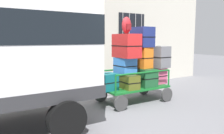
# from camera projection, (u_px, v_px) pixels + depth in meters

# --- Properties ---
(ground_plane) EXTENTS (40.00, 40.00, 0.00)m
(ground_plane) POSITION_uv_depth(u_px,v_px,m) (123.00, 110.00, 5.71)
(ground_plane) COLOR slate
(building_wall) EXTENTS (12.00, 0.38, 5.00)m
(building_wall) POSITION_uv_depth(u_px,v_px,m) (77.00, 17.00, 7.65)
(building_wall) COLOR beige
(building_wall) RESTS_ON ground
(luggage_cart) EXTENTS (1.99, 1.05, 0.44)m
(luggage_cart) POSITION_uv_depth(u_px,v_px,m) (134.00, 89.00, 6.41)
(luggage_cart) COLOR #146023
(luggage_cart) RESTS_ON ground
(cart_railing) EXTENTS (1.87, 0.91, 0.47)m
(cart_railing) POSITION_uv_depth(u_px,v_px,m) (134.00, 73.00, 6.36)
(cart_railing) COLOR #146023
(cart_railing) RESTS_ON luggage_cart
(suitcase_left_bottom) EXTENTS (0.48, 0.45, 0.45)m
(suitcase_left_bottom) POSITION_uv_depth(u_px,v_px,m) (108.00, 82.00, 5.91)
(suitcase_left_bottom) COLOR #0F5960
(suitcase_left_bottom) RESTS_ON luggage_cart
(suitcase_midleft_bottom) EXTENTS (0.43, 0.84, 0.39)m
(suitcase_midleft_bottom) POSITION_uv_depth(u_px,v_px,m) (126.00, 81.00, 6.20)
(suitcase_midleft_bottom) COLOR #4C5119
(suitcase_midleft_bottom) RESTS_ON luggage_cart
(suitcase_midleft_middle) EXTENTS (0.45, 0.54, 0.44)m
(suitcase_midleft_middle) POSITION_uv_depth(u_px,v_px,m) (125.00, 66.00, 6.20)
(suitcase_midleft_middle) COLOR #3372C6
(suitcase_midleft_middle) RESTS_ON suitcase_midleft_bottom
(suitcase_midleft_top) EXTENTS (0.50, 0.82, 0.64)m
(suitcase_midleft_top) POSITION_uv_depth(u_px,v_px,m) (126.00, 46.00, 6.10)
(suitcase_midleft_top) COLOR #B21E1E
(suitcase_midleft_top) RESTS_ON suitcase_midleft_middle
(suitcase_center_bottom) EXTENTS (0.50, 0.82, 0.51)m
(suitcase_center_bottom) POSITION_uv_depth(u_px,v_px,m) (143.00, 77.00, 6.50)
(suitcase_center_bottom) COLOR #194C28
(suitcase_center_bottom) RESTS_ON luggage_cart
(suitcase_center_middle) EXTENTS (0.40, 0.51, 0.60)m
(suitcase_center_middle) POSITION_uv_depth(u_px,v_px,m) (143.00, 58.00, 6.45)
(suitcase_center_middle) COLOR orange
(suitcase_center_middle) RESTS_ON suitcase_center_bottom
(suitcase_center_top) EXTENTS (0.45, 0.62, 0.57)m
(suitcase_center_top) POSITION_uv_depth(u_px,v_px,m) (142.00, 37.00, 6.41)
(suitcase_center_top) COLOR navy
(suitcase_center_top) RESTS_ON suitcase_center_middle
(suitcase_midright_bottom) EXTENTS (0.46, 0.50, 0.49)m
(suitcase_midright_bottom) POSITION_uv_depth(u_px,v_px,m) (157.00, 75.00, 6.85)
(suitcase_midright_bottom) COLOR #CC4C72
(suitcase_midright_bottom) RESTS_ON luggage_cart
(suitcase_midright_middle) EXTENTS (0.49, 0.65, 0.64)m
(suitcase_midright_middle) POSITION_uv_depth(u_px,v_px,m) (158.00, 57.00, 6.75)
(suitcase_midright_middle) COLOR slate
(suitcase_midright_middle) RESTS_ON suitcase_midright_bottom
(backpack) EXTENTS (0.27, 0.22, 0.44)m
(backpack) POSITION_uv_depth(u_px,v_px,m) (127.00, 25.00, 5.99)
(backpack) COLOR maroon
(backpack) RESTS_ON suitcase_midleft_top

